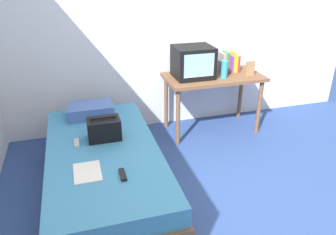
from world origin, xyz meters
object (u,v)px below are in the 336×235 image
(desk, at_px, (213,83))
(remote_silver, at_px, (77,143))
(bed, at_px, (105,170))
(tv, at_px, (193,62))
(water_bottle, at_px, (224,69))
(pillow, at_px, (91,110))
(handbag, at_px, (104,129))
(picture_frame, at_px, (250,69))
(remote_dark, at_px, (123,175))
(magazine, at_px, (87,172))
(book_row, at_px, (229,63))

(desk, distance_m, remote_silver, 1.81)
(bed, relative_size, tv, 4.55)
(water_bottle, distance_m, pillow, 1.58)
(pillow, bearing_deg, handbag, -81.58)
(remote_silver, bearing_deg, picture_frame, 16.03)
(handbag, distance_m, remote_silver, 0.28)
(remote_dark, relative_size, remote_silver, 1.08)
(magazine, bearing_deg, remote_dark, -25.57)
(desk, height_order, tv, tv)
(tv, relative_size, pillow, 0.93)
(desk, relative_size, book_row, 4.65)
(pillow, xyz_separation_m, remote_silver, (-0.18, -0.59, -0.05))
(bed, xyz_separation_m, tv, (1.17, 0.89, 0.68))
(tv, relative_size, magazine, 1.52)
(handbag, relative_size, magazine, 1.03)
(book_row, height_order, handbag, book_row)
(picture_frame, bearing_deg, handbag, -162.86)
(picture_frame, height_order, pillow, picture_frame)
(desk, distance_m, book_row, 0.32)
(desk, xyz_separation_m, handbag, (-1.39, -0.69, -0.08))
(bed, bearing_deg, magazine, -114.88)
(desk, relative_size, picture_frame, 6.46)
(tv, xyz_separation_m, pillow, (-1.21, -0.15, -0.39))
(water_bottle, height_order, book_row, book_row)
(picture_frame, height_order, handbag, picture_frame)
(picture_frame, bearing_deg, magazine, -151.62)
(tv, relative_size, remote_dark, 2.82)
(magazine, bearing_deg, book_row, 35.66)
(desk, xyz_separation_m, pillow, (-1.47, -0.14, -0.12))
(tv, height_order, book_row, tv)
(picture_frame, relative_size, pillow, 0.38)
(tv, bearing_deg, pillow, -172.91)
(bed, bearing_deg, tv, 37.26)
(desk, bearing_deg, pillow, -174.73)
(desk, height_order, water_bottle, water_bottle)
(book_row, bearing_deg, pillow, -172.41)
(desk, height_order, remote_dark, desk)
(picture_frame, bearing_deg, book_row, 126.00)
(tv, distance_m, book_row, 0.50)
(bed, bearing_deg, desk, 31.44)
(water_bottle, bearing_deg, remote_dark, -139.06)
(book_row, bearing_deg, water_bottle, -126.32)
(tv, height_order, picture_frame, tv)
(picture_frame, bearing_deg, pillow, 179.87)
(tv, height_order, magazine, tv)
(picture_frame, xyz_separation_m, handbag, (-1.79, -0.55, -0.27))
(water_bottle, relative_size, magazine, 0.71)
(picture_frame, bearing_deg, tv, 166.77)
(bed, relative_size, remote_silver, 13.89)
(remote_dark, bearing_deg, pillow, 96.88)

